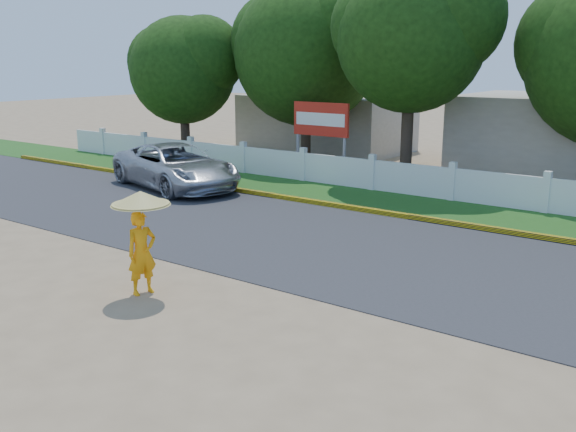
# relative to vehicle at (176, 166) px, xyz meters

# --- Properties ---
(ground) EXTENTS (120.00, 120.00, 0.00)m
(ground) POSITION_rel_vehicle_xyz_m (8.95, -7.32, -0.80)
(ground) COLOR #9E8460
(ground) RESTS_ON ground
(road) EXTENTS (60.00, 7.00, 0.02)m
(road) POSITION_rel_vehicle_xyz_m (8.95, -2.82, -0.79)
(road) COLOR #38383A
(road) RESTS_ON ground
(grass_verge) EXTENTS (60.00, 3.50, 0.03)m
(grass_verge) POSITION_rel_vehicle_xyz_m (8.95, 2.43, -0.79)
(grass_verge) COLOR #2D601E
(grass_verge) RESTS_ON ground
(curb) EXTENTS (40.00, 0.18, 0.16)m
(curb) POSITION_rel_vehicle_xyz_m (8.95, 0.73, -0.72)
(curb) COLOR yellow
(curb) RESTS_ON ground
(fence) EXTENTS (40.00, 0.10, 1.10)m
(fence) POSITION_rel_vehicle_xyz_m (8.95, 3.88, -0.25)
(fence) COLOR silver
(fence) RESTS_ON ground
(building_far) EXTENTS (8.00, 5.00, 2.80)m
(building_far) POSITION_rel_vehicle_xyz_m (-1.05, 11.68, 0.60)
(building_far) COLOR #B7AD99
(building_far) RESTS_ON ground
(vehicle) EXTENTS (6.27, 4.10, 1.60)m
(vehicle) POSITION_rel_vehicle_xyz_m (0.00, 0.00, 0.00)
(vehicle) COLOR #ADB0B6
(vehicle) RESTS_ON ground
(monk_with_parasol) EXTENTS (1.16, 1.16, 2.11)m
(monk_with_parasol) POSITION_rel_vehicle_xyz_m (7.35, -8.03, 0.57)
(monk_with_parasol) COLOR #FF9E0D
(monk_with_parasol) RESTS_ON ground
(billboard) EXTENTS (2.50, 0.13, 2.95)m
(billboard) POSITION_rel_vehicle_xyz_m (3.01, 4.97, 1.34)
(billboard) COLOR gray
(billboard) RESTS_ON ground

